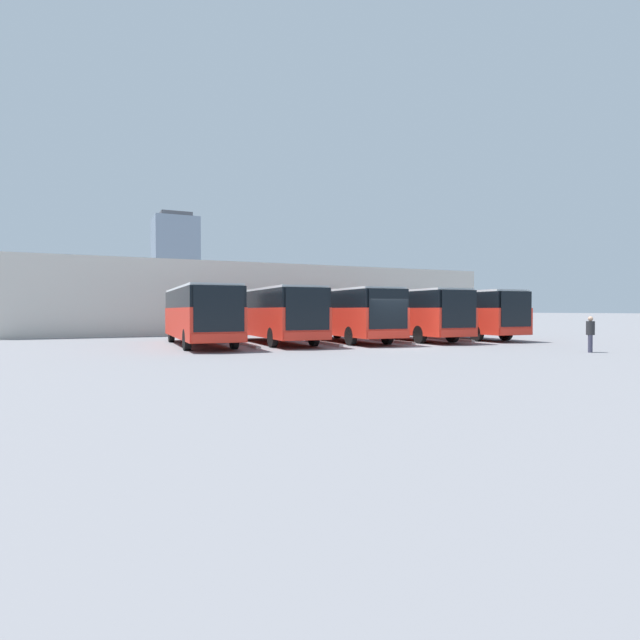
% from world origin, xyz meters
% --- Properties ---
extents(ground_plane, '(600.00, 600.00, 0.00)m').
position_xyz_m(ground_plane, '(0.00, 0.00, 0.00)').
color(ground_plane, slate).
extents(bus_0, '(2.99, 10.96, 3.15)m').
position_xyz_m(bus_0, '(-8.70, -5.46, 1.76)').
color(bus_0, red).
rests_on(bus_0, ground_plane).
extents(curb_divider_0, '(0.43, 5.01, 0.15)m').
position_xyz_m(curb_divider_0, '(-6.52, -3.85, 0.07)').
color(curb_divider_0, '#B2B2AD').
rests_on(curb_divider_0, ground_plane).
extents(bus_1, '(2.99, 10.96, 3.15)m').
position_xyz_m(bus_1, '(-4.35, -5.31, 1.76)').
color(bus_1, red).
rests_on(bus_1, ground_plane).
extents(curb_divider_1, '(0.43, 5.01, 0.15)m').
position_xyz_m(curb_divider_1, '(-2.17, -3.71, 0.07)').
color(curb_divider_1, '#B2B2AD').
rests_on(curb_divider_1, ground_plane).
extents(bus_2, '(2.99, 10.96, 3.15)m').
position_xyz_m(bus_2, '(0.00, -5.60, 1.76)').
color(bus_2, red).
rests_on(bus_2, ground_plane).
extents(curb_divider_2, '(0.43, 5.01, 0.15)m').
position_xyz_m(curb_divider_2, '(2.17, -3.99, 0.07)').
color(curb_divider_2, '#B2B2AD').
rests_on(curb_divider_2, ground_plane).
extents(bus_3, '(2.99, 10.96, 3.15)m').
position_xyz_m(bus_3, '(4.35, -5.98, 1.76)').
color(bus_3, red).
rests_on(bus_3, ground_plane).
extents(curb_divider_3, '(0.43, 5.01, 0.15)m').
position_xyz_m(curb_divider_3, '(6.52, -4.37, 0.07)').
color(curb_divider_3, '#B2B2AD').
rests_on(curb_divider_3, ground_plane).
extents(bus_4, '(2.99, 10.96, 3.15)m').
position_xyz_m(bus_4, '(8.70, -5.85, 1.76)').
color(bus_4, red).
rests_on(bus_4, ground_plane).
extents(pedestrian, '(0.51, 0.51, 1.64)m').
position_xyz_m(pedestrian, '(-6.47, 6.19, 0.88)').
color(pedestrian, '#38384C').
rests_on(pedestrian, ground_plane).
extents(station_building, '(40.60, 13.07, 5.75)m').
position_xyz_m(station_building, '(0.00, -21.81, 2.91)').
color(station_building, beige).
rests_on(station_building, ground_plane).
extents(office_tower, '(21.27, 21.27, 50.53)m').
position_xyz_m(office_tower, '(-25.26, -236.64, 24.67)').
color(office_tower, '#7F8EA3').
rests_on(office_tower, ground_plane).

